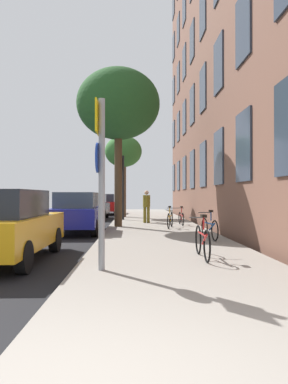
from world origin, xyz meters
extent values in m
plane|color=#332D28|center=(-2.40, 15.00, 0.00)|extent=(41.80, 41.80, 0.00)
cube|color=black|center=(-4.50, 15.00, 0.01)|extent=(7.00, 38.00, 0.01)
cube|color=gray|center=(1.10, 15.00, 0.06)|extent=(4.20, 38.00, 0.12)
cube|color=#2D3847|center=(3.42, 8.25, 2.98)|extent=(0.06, 1.42, 2.11)
cube|color=#2D3847|center=(3.42, 11.38, 2.98)|extent=(0.06, 1.42, 2.11)
cube|color=#2D3847|center=(3.42, 14.50, 2.98)|extent=(0.06, 1.42, 2.11)
cube|color=#2D3847|center=(3.42, 17.62, 2.98)|extent=(0.06, 1.42, 2.11)
cube|color=#2D3847|center=(3.42, 20.75, 2.98)|extent=(0.06, 1.42, 2.11)
cube|color=#2D3847|center=(3.42, 23.88, 2.98)|extent=(0.06, 1.42, 2.11)
cube|color=#2D3847|center=(3.42, 27.00, 2.98)|extent=(0.06, 1.42, 2.11)
cube|color=#2D3847|center=(3.42, 8.25, 6.57)|extent=(0.06, 1.42, 2.11)
cube|color=#2D3847|center=(3.42, 11.38, 6.57)|extent=(0.06, 1.42, 2.11)
cube|color=#2D3847|center=(3.42, 14.50, 6.57)|extent=(0.06, 1.42, 2.11)
cube|color=#2D3847|center=(3.42, 17.62, 6.57)|extent=(0.06, 1.42, 2.11)
cube|color=#2D3847|center=(3.42, 20.75, 6.57)|extent=(0.06, 1.42, 2.11)
cube|color=#2D3847|center=(3.42, 23.88, 6.57)|extent=(0.06, 1.42, 2.11)
cube|color=#2D3847|center=(3.42, 27.00, 6.57)|extent=(0.06, 1.42, 2.11)
cube|color=#2D3847|center=(3.42, 14.50, 10.17)|extent=(0.06, 1.42, 2.11)
cube|color=#2D3847|center=(3.42, 17.62, 10.17)|extent=(0.06, 1.42, 2.11)
cube|color=#2D3847|center=(3.42, 20.75, 10.17)|extent=(0.06, 1.42, 2.11)
cube|color=#2D3847|center=(3.42, 23.88, 10.17)|extent=(0.06, 1.42, 2.11)
cube|color=#2D3847|center=(3.42, 27.00, 10.17)|extent=(0.06, 1.42, 2.11)
cube|color=#2D3847|center=(3.42, 20.75, 13.76)|extent=(0.06, 1.42, 2.11)
cube|color=#2D3847|center=(3.42, 23.88, 13.76)|extent=(0.06, 1.42, 2.11)
cube|color=#2D3847|center=(3.42, 27.00, 13.76)|extent=(0.06, 1.42, 2.11)
cube|color=#2D3847|center=(3.42, 27.00, 17.36)|extent=(0.06, 1.42, 2.11)
cylinder|color=gray|center=(-0.45, 4.34, 1.71)|extent=(0.12, 0.12, 3.19)
cube|color=yellow|center=(-0.53, 4.34, 2.96)|extent=(0.03, 0.60, 0.60)
cylinder|color=#14339E|center=(-0.53, 4.34, 2.21)|extent=(0.03, 0.56, 0.56)
cylinder|color=black|center=(-0.47, 18.30, 1.97)|extent=(0.12, 0.12, 3.70)
cube|color=black|center=(-0.65, 18.30, 3.37)|extent=(0.20, 0.24, 0.80)
sphere|color=#4B0707|center=(-0.76, 18.30, 3.63)|extent=(0.16, 0.16, 0.16)
sphere|color=orange|center=(-0.76, 18.30, 3.37)|extent=(0.16, 0.16, 0.16)
sphere|color=#083E11|center=(-0.76, 18.30, 3.11)|extent=(0.16, 0.16, 0.16)
cylinder|color=#4C3823|center=(-0.55, 13.77, 2.32)|extent=(0.35, 0.35, 4.39)
ellipsoid|color=#235123|center=(-0.55, 13.77, 5.64)|extent=(3.74, 3.74, 3.18)
cylinder|color=brown|center=(-0.54, 21.13, 1.90)|extent=(0.36, 0.36, 3.57)
ellipsoid|color=#387533|center=(-0.54, 21.13, 4.41)|extent=(2.42, 2.42, 2.06)
torus|color=black|center=(1.67, 6.09, 0.46)|extent=(0.05, 0.68, 0.68)
torus|color=black|center=(1.65, 5.01, 0.46)|extent=(0.05, 0.68, 0.68)
cylinder|color=#B21E1E|center=(1.66, 5.55, 0.65)|extent=(0.06, 0.92, 0.04)
cylinder|color=#B21E1E|center=(1.66, 5.28, 0.56)|extent=(0.05, 0.56, 0.30)
cylinder|color=#B21E1E|center=(1.66, 5.38, 0.90)|extent=(0.04, 0.04, 0.28)
cube|color=black|center=(1.66, 5.38, 1.06)|extent=(0.10, 0.24, 0.06)
cylinder|color=#4C4C4C|center=(1.67, 6.09, 0.98)|extent=(0.42, 0.04, 0.03)
torus|color=black|center=(2.50, 9.51, 0.44)|extent=(0.10, 0.64, 0.64)
torus|color=black|center=(2.60, 8.46, 0.44)|extent=(0.10, 0.64, 0.64)
cylinder|color=#194C99|center=(2.55, 8.99, 0.62)|extent=(0.13, 0.90, 0.04)
cylinder|color=#194C99|center=(2.58, 8.72, 0.54)|extent=(0.10, 0.55, 0.29)
cylinder|color=#194C99|center=(2.57, 8.83, 0.86)|extent=(0.04, 0.04, 0.28)
cube|color=black|center=(2.57, 8.83, 1.02)|extent=(0.10, 0.24, 0.06)
cylinder|color=#4C4C4C|center=(2.50, 9.51, 0.94)|extent=(0.42, 0.07, 0.03)
torus|color=black|center=(1.83, 13.53, 0.45)|extent=(0.19, 0.64, 0.65)
torus|color=black|center=(1.60, 12.54, 0.45)|extent=(0.19, 0.64, 0.65)
cylinder|color=#C68C19|center=(1.71, 13.04, 0.62)|extent=(0.24, 0.85, 0.04)
cylinder|color=#C68C19|center=(1.65, 12.79, 0.54)|extent=(0.16, 0.52, 0.28)
cylinder|color=#C68C19|center=(1.68, 12.89, 0.87)|extent=(0.04, 0.04, 0.28)
cube|color=black|center=(1.68, 12.89, 1.03)|extent=(0.10, 0.24, 0.06)
cylinder|color=#4C4C4C|center=(1.83, 13.53, 0.95)|extent=(0.42, 0.13, 0.03)
torus|color=black|center=(2.38, 15.03, 0.42)|extent=(0.04, 0.60, 0.60)
torus|color=black|center=(2.39, 13.99, 0.42)|extent=(0.04, 0.60, 0.60)
cylinder|color=#B21E1E|center=(2.38, 14.51, 0.59)|extent=(0.05, 0.89, 0.04)
cylinder|color=#B21E1E|center=(2.38, 14.25, 0.51)|extent=(0.05, 0.54, 0.29)
cylinder|color=#B21E1E|center=(2.38, 14.36, 0.82)|extent=(0.04, 0.04, 0.28)
cube|color=black|center=(2.38, 14.36, 0.98)|extent=(0.10, 0.24, 0.06)
cylinder|color=#4C4C4C|center=(2.38, 15.03, 0.90)|extent=(0.42, 0.03, 0.03)
cylinder|color=olive|center=(0.70, 15.90, 0.52)|extent=(0.15, 0.15, 0.81)
cylinder|color=olive|center=(0.89, 15.90, 0.52)|extent=(0.15, 0.15, 0.81)
cylinder|color=olive|center=(0.79, 15.90, 1.23)|extent=(0.47, 0.47, 0.60)
sphere|color=tan|center=(0.79, 15.90, 1.66)|extent=(0.22, 0.22, 0.22)
cube|color=orange|center=(-2.79, 5.88, 0.68)|extent=(1.86, 4.23, 0.70)
cube|color=#1E232D|center=(-2.79, 5.67, 1.33)|extent=(1.56, 2.37, 0.60)
cylinder|color=black|center=(-1.94, 7.23, 0.33)|extent=(0.22, 0.64, 0.64)
cylinder|color=black|center=(-1.94, 4.53, 0.33)|extent=(0.22, 0.64, 0.64)
cube|color=navy|center=(-2.08, 12.09, 0.68)|extent=(1.79, 4.34, 0.70)
cube|color=#384756|center=(-2.08, 11.87, 1.33)|extent=(1.49, 2.44, 0.60)
cylinder|color=black|center=(-2.88, 13.47, 0.33)|extent=(0.22, 0.64, 0.64)
cylinder|color=black|center=(-1.29, 13.47, 0.33)|extent=(0.22, 0.64, 0.64)
cylinder|color=black|center=(-2.88, 10.70, 0.33)|extent=(0.22, 0.64, 0.64)
cylinder|color=black|center=(-1.29, 10.70, 0.33)|extent=(0.22, 0.64, 0.64)
cube|color=black|center=(-2.50, 20.67, 0.68)|extent=(1.95, 4.38, 0.70)
cube|color=#1E232D|center=(-2.50, 20.46, 1.33)|extent=(1.59, 2.48, 0.60)
cylinder|color=black|center=(-3.31, 22.06, 0.33)|extent=(0.22, 0.64, 0.64)
cylinder|color=black|center=(-1.69, 22.06, 0.33)|extent=(0.22, 0.64, 0.64)
cylinder|color=black|center=(-3.31, 19.29, 0.33)|extent=(0.22, 0.64, 0.64)
cylinder|color=black|center=(-1.69, 19.29, 0.33)|extent=(0.22, 0.64, 0.64)
cube|color=red|center=(-2.09, 26.38, 0.68)|extent=(1.93, 4.45, 0.70)
cube|color=#2D3847|center=(-2.09, 26.16, 1.33)|extent=(1.58, 2.51, 0.60)
cylinder|color=black|center=(-2.90, 27.79, 0.33)|extent=(0.22, 0.64, 0.64)
cylinder|color=black|center=(-1.27, 27.79, 0.33)|extent=(0.22, 0.64, 0.64)
cylinder|color=black|center=(-2.90, 24.98, 0.33)|extent=(0.22, 0.64, 0.64)
cylinder|color=black|center=(-1.27, 24.98, 0.33)|extent=(0.22, 0.64, 0.64)
camera|label=1|loc=(0.15, -2.32, 1.50)|focal=33.48mm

